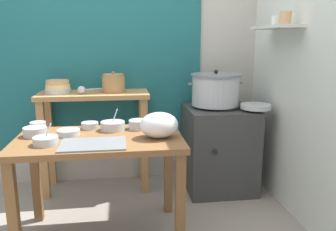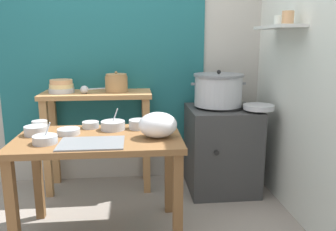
{
  "view_description": "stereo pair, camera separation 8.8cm",
  "coord_description": "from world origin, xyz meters",
  "px_view_note": "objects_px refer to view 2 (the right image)",
  "views": [
    {
      "loc": [
        0.04,
        -2.2,
        1.35
      ],
      "look_at": [
        0.37,
        0.17,
        0.82
      ],
      "focal_mm": 36.4,
      "sensor_mm": 36.0,
      "label": 1
    },
    {
      "loc": [
        0.13,
        -2.21,
        1.35
      ],
      "look_at": [
        0.37,
        0.17,
        0.82
      ],
      "focal_mm": 36.4,
      "sensor_mm": 36.0,
      "label": 2
    }
  ],
  "objects_px": {
    "wide_pan": "(259,107)",
    "prep_bowl_1": "(36,130)",
    "prep_bowl_5": "(91,124)",
    "ladle": "(85,90)",
    "clay_pot": "(116,83)",
    "plastic_bag": "(158,125)",
    "prep_bowl_3": "(45,139)",
    "prep_bowl_2": "(69,131)",
    "stove_block": "(221,148)",
    "bowl_stack_enamel": "(61,87)",
    "prep_bowl_6": "(161,125)",
    "prep_bowl_7": "(40,125)",
    "steamer_pot": "(218,90)",
    "serving_tray": "(92,143)",
    "back_shelf_table": "(98,116)",
    "prep_bowl_4": "(113,125)",
    "prep_table": "(100,152)",
    "prep_bowl_0": "(139,124)"
  },
  "relations": [
    {
      "from": "wide_pan",
      "to": "prep_bowl_1",
      "type": "bearing_deg",
      "value": -166.54
    },
    {
      "from": "prep_bowl_5",
      "to": "ladle",
      "type": "bearing_deg",
      "value": 100.73
    },
    {
      "from": "clay_pot",
      "to": "plastic_bag",
      "type": "height_order",
      "value": "clay_pot"
    },
    {
      "from": "prep_bowl_3",
      "to": "prep_bowl_2",
      "type": "bearing_deg",
      "value": 61.69
    },
    {
      "from": "stove_block",
      "to": "clay_pot",
      "type": "bearing_deg",
      "value": 172.09
    },
    {
      "from": "bowl_stack_enamel",
      "to": "prep_bowl_1",
      "type": "bearing_deg",
      "value": -93.01
    },
    {
      "from": "prep_bowl_6",
      "to": "prep_bowl_7",
      "type": "bearing_deg",
      "value": 174.79
    },
    {
      "from": "prep_bowl_5",
      "to": "steamer_pot",
      "type": "bearing_deg",
      "value": 23.31
    },
    {
      "from": "plastic_bag",
      "to": "bowl_stack_enamel",
      "type": "bearing_deg",
      "value": 132.04
    },
    {
      "from": "clay_pot",
      "to": "steamer_pot",
      "type": "bearing_deg",
      "value": -7.0
    },
    {
      "from": "bowl_stack_enamel",
      "to": "steamer_pot",
      "type": "bearing_deg",
      "value": -4.53
    },
    {
      "from": "steamer_pot",
      "to": "ladle",
      "type": "height_order",
      "value": "steamer_pot"
    },
    {
      "from": "clay_pot",
      "to": "serving_tray",
      "type": "relative_size",
      "value": 0.5
    },
    {
      "from": "back_shelf_table",
      "to": "ladle",
      "type": "height_order",
      "value": "ladle"
    },
    {
      "from": "prep_bowl_6",
      "to": "ladle",
      "type": "bearing_deg",
      "value": 136.68
    },
    {
      "from": "ladle",
      "to": "clay_pot",
      "type": "bearing_deg",
      "value": 15.56
    },
    {
      "from": "wide_pan",
      "to": "prep_bowl_1",
      "type": "relative_size",
      "value": 1.69
    },
    {
      "from": "prep_bowl_1",
      "to": "prep_bowl_6",
      "type": "xyz_separation_m",
      "value": [
        0.86,
        0.08,
        -0.01
      ]
    },
    {
      "from": "bowl_stack_enamel",
      "to": "plastic_bag",
      "type": "relative_size",
      "value": 0.86
    },
    {
      "from": "steamer_pot",
      "to": "prep_bowl_3",
      "type": "distance_m",
      "value": 1.55
    },
    {
      "from": "plastic_bag",
      "to": "prep_bowl_3",
      "type": "bearing_deg",
      "value": -174.9
    },
    {
      "from": "stove_block",
      "to": "bowl_stack_enamel",
      "type": "bearing_deg",
      "value": 174.79
    },
    {
      "from": "back_shelf_table",
      "to": "clay_pot",
      "type": "bearing_deg",
      "value": 0.0
    },
    {
      "from": "prep_bowl_4",
      "to": "steamer_pot",
      "type": "bearing_deg",
      "value": 30.32
    },
    {
      "from": "ladle",
      "to": "wide_pan",
      "type": "distance_m",
      "value": 1.48
    },
    {
      "from": "plastic_bag",
      "to": "prep_table",
      "type": "bearing_deg",
      "value": 170.86
    },
    {
      "from": "clay_pot",
      "to": "prep_bowl_5",
      "type": "bearing_deg",
      "value": -106.49
    },
    {
      "from": "prep_bowl_5",
      "to": "prep_bowl_0",
      "type": "bearing_deg",
      "value": -8.87
    },
    {
      "from": "ladle",
      "to": "prep_bowl_5",
      "type": "relative_size",
      "value": 1.96
    },
    {
      "from": "serving_tray",
      "to": "prep_bowl_5",
      "type": "relative_size",
      "value": 3.26
    },
    {
      "from": "prep_table",
      "to": "clay_pot",
      "type": "distance_m",
      "value": 0.89
    },
    {
      "from": "steamer_pot",
      "to": "prep_bowl_5",
      "type": "xyz_separation_m",
      "value": [
        -1.06,
        -0.46,
        -0.18
      ]
    },
    {
      "from": "prep_table",
      "to": "plastic_bag",
      "type": "xyz_separation_m",
      "value": [
        0.39,
        -0.06,
        0.2
      ]
    },
    {
      "from": "prep_bowl_3",
      "to": "wide_pan",
      "type": "bearing_deg",
      "value": 21.17
    },
    {
      "from": "wide_pan",
      "to": "plastic_bag",
      "type": "bearing_deg",
      "value": -148.0
    },
    {
      "from": "steamer_pot",
      "to": "prep_bowl_6",
      "type": "xyz_separation_m",
      "value": [
        -0.55,
        -0.53,
        -0.18
      ]
    },
    {
      "from": "wide_pan",
      "to": "stove_block",
      "type": "bearing_deg",
      "value": 144.79
    },
    {
      "from": "stove_block",
      "to": "prep_bowl_3",
      "type": "xyz_separation_m",
      "value": [
        -1.34,
        -0.8,
        0.36
      ]
    },
    {
      "from": "ladle",
      "to": "prep_bowl_6",
      "type": "xyz_separation_m",
      "value": [
        0.6,
        -0.57,
        -0.19
      ]
    },
    {
      "from": "prep_bowl_7",
      "to": "ladle",
      "type": "bearing_deg",
      "value": 61.12
    },
    {
      "from": "plastic_bag",
      "to": "prep_bowl_0",
      "type": "height_order",
      "value": "plastic_bag"
    },
    {
      "from": "clay_pot",
      "to": "prep_bowl_3",
      "type": "distance_m",
      "value": 1.04
    },
    {
      "from": "back_shelf_table",
      "to": "prep_bowl_4",
      "type": "relative_size",
      "value": 5.56
    },
    {
      "from": "clay_pot",
      "to": "prep_bowl_4",
      "type": "height_order",
      "value": "clay_pot"
    },
    {
      "from": "plastic_bag",
      "to": "prep_bowl_2",
      "type": "bearing_deg",
      "value": 167.24
    },
    {
      "from": "plastic_bag",
      "to": "prep_bowl_4",
      "type": "xyz_separation_m",
      "value": [
        -0.31,
        0.23,
        -0.05
      ]
    },
    {
      "from": "prep_bowl_1",
      "to": "prep_bowl_5",
      "type": "distance_m",
      "value": 0.38
    },
    {
      "from": "back_shelf_table",
      "to": "prep_bowl_5",
      "type": "xyz_separation_m",
      "value": [
        0.01,
        -0.57,
        0.07
      ]
    },
    {
      "from": "plastic_bag",
      "to": "prep_bowl_6",
      "type": "height_order",
      "value": "plastic_bag"
    },
    {
      "from": "wide_pan",
      "to": "prep_bowl_7",
      "type": "bearing_deg",
      "value": -171.81
    }
  ]
}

